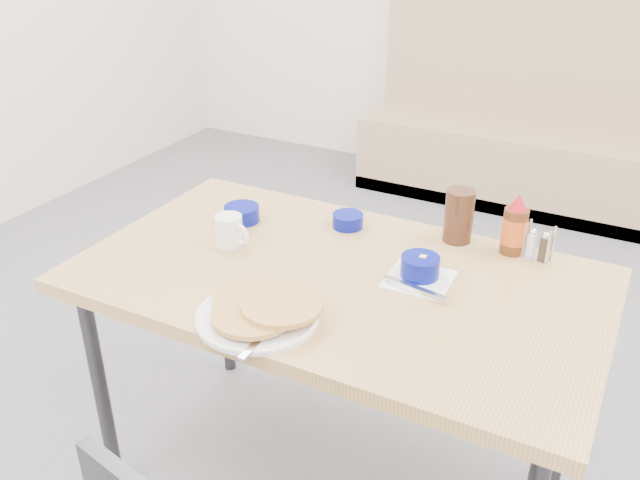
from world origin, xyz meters
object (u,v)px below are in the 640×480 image
at_px(amber_tumbler, 459,216).
at_px(condiment_caddy, 537,246).
at_px(creamer_bowl, 242,214).
at_px(grits_setting, 420,270).
at_px(booth_bench, 527,142).
at_px(butter_bowl, 348,221).
at_px(pancake_plate, 260,311).
at_px(dining_table, 337,293).
at_px(syrup_bottle, 515,228).
at_px(coffee_mug, 230,230).

relative_size(amber_tumbler, condiment_caddy, 1.56).
height_order(creamer_bowl, amber_tumbler, amber_tumbler).
distance_m(grits_setting, creamer_bowl, 0.62).
bearing_deg(booth_bench, condiment_caddy, -78.34).
relative_size(grits_setting, butter_bowl, 2.04).
xyz_separation_m(pancake_plate, creamer_bowl, (-0.34, 0.43, 0.00)).
xyz_separation_m(creamer_bowl, condiment_caddy, (0.86, 0.18, 0.01)).
distance_m(dining_table, butter_bowl, 0.30).
bearing_deg(grits_setting, pancake_plate, -128.15).
relative_size(dining_table, butter_bowl, 14.92).
bearing_deg(pancake_plate, condiment_caddy, 49.84).
relative_size(booth_bench, creamer_bowl, 17.39).
xyz_separation_m(dining_table, creamer_bowl, (-0.41, 0.16, 0.09)).
bearing_deg(grits_setting, dining_table, -160.88).
bearing_deg(dining_table, creamer_bowl, 159.08).
bearing_deg(condiment_caddy, booth_bench, 113.64).
height_order(dining_table, pancake_plate, pancake_plate).
distance_m(booth_bench, butter_bowl, 2.31).
bearing_deg(booth_bench, butter_bowl, -92.50).
distance_m(butter_bowl, syrup_bottle, 0.49).
height_order(booth_bench, condiment_caddy, booth_bench).
bearing_deg(condiment_caddy, grits_setting, -120.62).
distance_m(booth_bench, dining_table, 2.56).
relative_size(creamer_bowl, condiment_caddy, 1.08).
distance_m(creamer_bowl, condiment_caddy, 0.88).
relative_size(booth_bench, coffee_mug, 16.33).
xyz_separation_m(pancake_plate, butter_bowl, (-0.03, 0.55, -0.00)).
distance_m(booth_bench, pancake_plate, 2.85).
distance_m(butter_bowl, condiment_caddy, 0.56).
bearing_deg(creamer_bowl, syrup_bottle, 13.07).
xyz_separation_m(dining_table, coffee_mug, (-0.35, 0.01, 0.11)).
height_order(coffee_mug, butter_bowl, coffee_mug).
height_order(grits_setting, amber_tumbler, amber_tumbler).
bearing_deg(grits_setting, booth_bench, 94.78).
relative_size(creamer_bowl, butter_bowl, 1.16).
relative_size(dining_table, condiment_caddy, 13.88).
xyz_separation_m(pancake_plate, grits_setting, (0.27, 0.35, 0.01)).
bearing_deg(grits_setting, syrup_bottle, 56.45).
relative_size(grits_setting, condiment_caddy, 1.90).
bearing_deg(coffee_mug, pancake_plate, -45.51).
xyz_separation_m(booth_bench, condiment_caddy, (0.45, -2.19, 0.45)).
bearing_deg(amber_tumbler, butter_bowl, -167.87).
relative_size(pancake_plate, coffee_mug, 2.72).
relative_size(pancake_plate, syrup_bottle, 1.76).
xyz_separation_m(dining_table, amber_tumbler, (0.22, 0.34, 0.14)).
height_order(booth_bench, pancake_plate, booth_bench).
relative_size(coffee_mug, creamer_bowl, 1.07).
xyz_separation_m(coffee_mug, grits_setting, (0.55, 0.06, -0.02)).
height_order(booth_bench, dining_table, booth_bench).
distance_m(grits_setting, condiment_caddy, 0.37).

